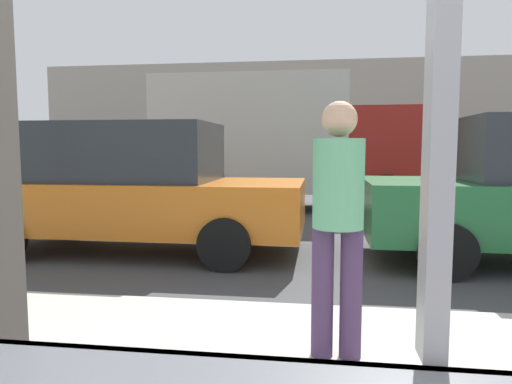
# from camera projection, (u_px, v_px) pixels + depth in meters

# --- Properties ---
(ground_plane) EXTENTS (60.00, 60.00, 0.00)m
(ground_plane) POSITION_uv_depth(u_px,v_px,m) (332.00, 224.00, 8.89)
(ground_plane) COLOR #424244
(building_facade_far) EXTENTS (28.00, 1.20, 5.53)m
(building_facade_far) POSITION_uv_depth(u_px,v_px,m) (326.00, 120.00, 22.30)
(building_facade_far) COLOR #A89E8E
(building_facade_far) RESTS_ON ground
(parked_car_orange) EXTENTS (4.65, 1.93, 1.80)m
(parked_car_orange) POSITION_uv_depth(u_px,v_px,m) (133.00, 188.00, 6.47)
(parked_car_orange) COLOR orange
(parked_car_orange) RESTS_ON ground
(box_truck) EXTENTS (6.17, 2.44, 3.09)m
(box_truck) POSITION_uv_depth(u_px,v_px,m) (281.00, 139.00, 11.02)
(box_truck) COLOR beige
(box_truck) RESTS_ON ground
(pedestrian) EXTENTS (0.32, 0.32, 1.63)m
(pedestrian) POSITION_uv_depth(u_px,v_px,m) (338.00, 213.00, 2.91)
(pedestrian) COLOR #442F52
(pedestrian) RESTS_ON sidewalk_strip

